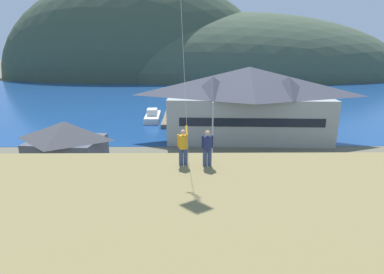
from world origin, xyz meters
name	(u,v)px	position (x,y,z in m)	size (l,w,h in m)	color
ground_plane	(174,219)	(0.00, 0.00, 0.00)	(600.00, 600.00, 0.00)	#66604C
parking_lot_pad	(177,190)	(0.00, 5.00, 0.05)	(40.00, 20.00, 0.10)	gray
bay_water	(185,97)	(0.00, 60.00, 0.01)	(360.00, 84.00, 0.03)	navy
far_hill_west_ridge	(139,76)	(-21.12, 120.47, 0.00)	(116.68, 59.80, 83.25)	#3D4C38
far_hill_east_peak	(237,76)	(22.77, 121.18, 0.00)	(145.29, 72.82, 53.65)	#42513D
harbor_lodge	(248,101)	(9.35, 21.83, 5.34)	(23.55, 10.77, 10.04)	#999E99
storage_shed_near_lot	(67,148)	(-11.08, 8.75, 2.91)	(7.81, 6.44, 5.61)	#474C56
storage_shed_waterside	(206,120)	(3.65, 23.64, 2.28)	(6.72, 5.09, 4.41)	#474C56
wharf_dock	(173,119)	(-1.77, 33.14, 0.35)	(3.20, 11.69, 0.70)	#70604C
moored_boat_wharfside	(153,116)	(-5.35, 33.55, 0.72)	(2.69, 7.78, 2.16)	silver
parked_car_mid_row_near	(245,170)	(6.57, 7.10, 1.06)	(4.34, 2.33, 1.82)	#236633
parked_car_front_row_red	(124,210)	(-3.64, -0.49, 1.06)	(4.20, 2.06, 1.82)	navy
parked_car_back_row_left	(322,173)	(13.77, 6.39, 1.06)	(4.34, 2.34, 1.82)	slate
parked_car_front_row_end	(7,173)	(-16.26, 6.73, 1.06)	(4.30, 2.24, 1.82)	#9EA3A8
parked_car_corner_spot	(285,206)	(8.39, 0.06, 1.06)	(4.20, 2.06, 1.82)	black
parked_car_front_row_silver	(220,202)	(3.52, 0.69, 1.06)	(4.22, 2.09, 1.82)	#9EA3A8
parked_car_mid_row_center	(353,197)	(14.29, 1.47, 1.06)	(4.27, 2.20, 1.82)	#236633
parked_car_mid_row_far	(131,176)	(-4.23, 5.79, 1.06)	(4.35, 2.36, 1.82)	silver
parking_light_pole	(212,131)	(3.61, 10.56, 4.15)	(0.24, 0.78, 7.02)	#ADADB2
person_kite_flyer	(183,146)	(0.87, -6.95, 8.06)	(0.52, 0.67, 1.86)	#384770
person_companion	(207,147)	(2.02, -7.12, 8.04)	(0.55, 0.40, 1.74)	#384770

